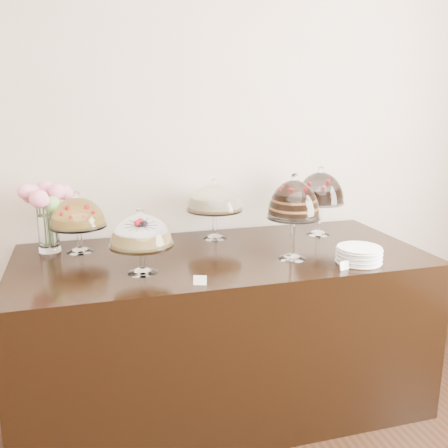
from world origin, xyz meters
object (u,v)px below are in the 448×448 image
object	(u,v)px
display_counter	(222,329)
cake_stand_sugar_sponge	(141,233)
cake_stand_choco_layer	(294,202)
cake_stand_dark_choco	(320,191)
cake_stand_fruit_tart	(78,215)
cake_stand_cheesecake	(215,200)
plate_stack	(359,255)
flower_vase	(45,206)

from	to	relation	value
display_counter	cake_stand_sugar_sponge	size ratio (longest dim) A/B	6.78
cake_stand_choco_layer	cake_stand_dark_choco	xyz separation A→B (m)	(0.35, 0.41, -0.03)
cake_stand_dark_choco	display_counter	bearing A→B (deg)	-161.95
display_counter	cake_stand_fruit_tart	world-z (taller)	cake_stand_fruit_tart
cake_stand_cheesecake	display_counter	bearing A→B (deg)	-98.33
cake_stand_fruit_tart	cake_stand_sugar_sponge	bearing A→B (deg)	-56.66
cake_stand_choco_layer	cake_stand_fruit_tart	distance (m)	1.17
cake_stand_cheesecake	plate_stack	world-z (taller)	cake_stand_cheesecake
plate_stack	flower_vase	bearing A→B (deg)	157.03
cake_stand_choco_layer	cake_stand_dark_choco	world-z (taller)	cake_stand_choco_layer
cake_stand_cheesecake	plate_stack	distance (m)	0.90
plate_stack	cake_stand_dark_choco	bearing A→B (deg)	84.89
display_counter	cake_stand_choco_layer	xyz separation A→B (m)	(0.34, -0.18, 0.75)
cake_stand_choco_layer	cake_stand_fruit_tart	size ratio (longest dim) A/B	1.34
cake_stand_dark_choco	plate_stack	distance (m)	0.61
plate_stack	cake_stand_fruit_tart	bearing A→B (deg)	156.64
cake_stand_sugar_sponge	cake_stand_fruit_tart	bearing A→B (deg)	123.34
cake_stand_sugar_sponge	cake_stand_cheesecake	xyz separation A→B (m)	(0.50, 0.50, 0.04)
display_counter	plate_stack	bearing A→B (deg)	-27.94
display_counter	cake_stand_fruit_tart	size ratio (longest dim) A/B	6.48
display_counter	cake_stand_sugar_sponge	distance (m)	0.81
flower_vase	plate_stack	world-z (taller)	flower_vase
display_counter	cake_stand_choco_layer	size ratio (longest dim) A/B	4.84
cake_stand_choco_layer	cake_stand_dark_choco	size ratio (longest dim) A/B	1.07
plate_stack	display_counter	bearing A→B (deg)	152.06
cake_stand_cheesecake	cake_stand_dark_choco	bearing A→B (deg)	-8.00
cake_stand_choco_layer	plate_stack	size ratio (longest dim) A/B	1.99
cake_stand_fruit_tart	plate_stack	size ratio (longest dim) A/B	1.49
cake_stand_cheesecake	cake_stand_fruit_tart	world-z (taller)	cake_stand_cheesecake
cake_stand_sugar_sponge	plate_stack	distance (m)	1.11
cake_stand_choco_layer	cake_stand_cheesecake	size ratio (longest dim) A/B	1.24
cake_stand_sugar_sponge	flower_vase	distance (m)	0.68
cake_stand_choco_layer	cake_stand_fruit_tart	world-z (taller)	cake_stand_choco_layer
flower_vase	cake_stand_dark_choco	bearing A→B (deg)	-3.26
cake_stand_dark_choco	flower_vase	bearing A→B (deg)	176.74
display_counter	plate_stack	distance (m)	0.88
display_counter	flower_vase	size ratio (longest dim) A/B	5.68
display_counter	cake_stand_dark_choco	bearing A→B (deg)	18.05
cake_stand_cheesecake	flower_vase	bearing A→B (deg)	179.97
cake_stand_choco_layer	flower_vase	distance (m)	1.34
cake_stand_dark_choco	cake_stand_cheesecake	bearing A→B (deg)	172.00
plate_stack	cake_stand_cheesecake	bearing A→B (deg)	132.19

